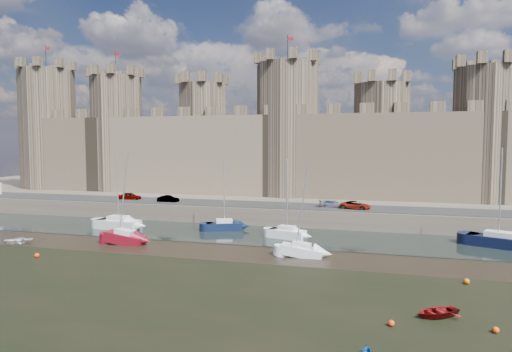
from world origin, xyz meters
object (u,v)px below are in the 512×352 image
(sailboat_1, at_px, (224,225))
(sailboat_4, at_px, (125,237))
(car_1, at_px, (168,199))
(sailboat_2, at_px, (287,233))
(car_0, at_px, (130,196))
(car_2, at_px, (332,204))
(sailboat_3, at_px, (499,240))
(sailboat_5, at_px, (302,250))
(sailboat_0, at_px, (118,223))
(car_3, at_px, (355,205))

(sailboat_1, distance_m, sailboat_4, 13.60)
(car_1, height_order, sailboat_2, sailboat_2)
(car_1, distance_m, sailboat_1, 14.02)
(car_0, height_order, car_2, car_0)
(sailboat_3, bearing_deg, sailboat_5, -131.30)
(sailboat_2, bearing_deg, car_2, 82.27)
(car_0, bearing_deg, sailboat_0, -160.15)
(car_0, bearing_deg, car_2, -93.80)
(sailboat_1, height_order, sailboat_5, sailboat_1)
(car_0, distance_m, sailboat_2, 30.52)
(car_0, xyz_separation_m, car_1, (7.40, -1.18, -0.07))
(car_1, xyz_separation_m, car_2, (25.24, 1.10, -0.01))
(sailboat_0, xyz_separation_m, sailboat_4, (5.67, -7.67, -0.08))
(sailboat_3, bearing_deg, sailboat_0, -154.43)
(sailboat_3, bearing_deg, sailboat_1, -158.45)
(car_3, distance_m, sailboat_2, 12.85)
(sailboat_0, distance_m, sailboat_4, 9.54)
(car_1, xyz_separation_m, sailboat_0, (-2.48, -10.13, -2.19))
(car_0, xyz_separation_m, car_3, (35.92, -1.14, -0.03))
(car_0, xyz_separation_m, car_2, (32.63, -0.08, -0.07))
(sailboat_1, bearing_deg, sailboat_2, -38.32)
(sailboat_3, relative_size, sailboat_5, 1.20)
(sailboat_4, relative_size, sailboat_5, 1.16)
(car_2, xyz_separation_m, sailboat_4, (-22.04, -18.89, -2.26))
(car_3, bearing_deg, car_2, 83.19)
(car_1, bearing_deg, car_2, -89.67)
(car_0, bearing_deg, sailboat_4, -154.49)
(car_0, distance_m, sailboat_4, 21.85)
(car_0, bearing_deg, sailboat_5, -125.13)
(car_1, distance_m, car_3, 28.53)
(sailboat_2, height_order, sailboat_3, sailboat_3)
(sailboat_3, bearing_deg, car_2, 177.71)
(sailboat_4, bearing_deg, car_1, 99.36)
(sailboat_1, distance_m, sailboat_5, 16.42)
(car_0, relative_size, sailboat_3, 0.32)
(sailboat_0, bearing_deg, car_0, 117.76)
(car_2, relative_size, car_3, 0.89)
(car_3, relative_size, sailboat_0, 0.37)
(sailboat_0, relative_size, sailboat_5, 1.21)
(car_2, bearing_deg, car_0, 87.38)
(sailboat_3, bearing_deg, car_1, -167.13)
(car_2, relative_size, sailboat_2, 0.38)
(car_0, relative_size, sailboat_4, 0.33)
(sailboat_3, height_order, sailboat_4, sailboat_3)
(sailboat_1, distance_m, sailboat_3, 33.04)
(sailboat_3, bearing_deg, sailboat_2, -152.50)
(sailboat_5, bearing_deg, sailboat_3, 23.93)
(car_1, bearing_deg, sailboat_0, 164.08)
(car_2, bearing_deg, sailboat_4, 128.12)
(car_0, xyz_separation_m, sailboat_3, (52.20, -9.48, -2.27))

